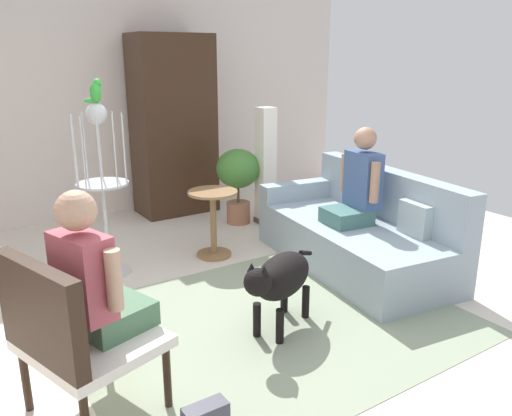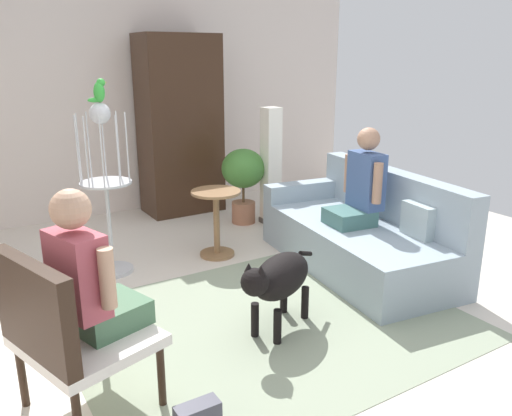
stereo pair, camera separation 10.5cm
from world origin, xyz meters
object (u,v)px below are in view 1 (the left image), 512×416
(armchair, at_px, (68,331))
(column_lamp, at_px, (266,167))
(person_on_couch, at_px, (358,185))
(person_on_armchair, at_px, (92,279))
(round_end_table, at_px, (213,218))
(bird_cage_stand, at_px, (103,185))
(couch, at_px, (357,234))
(armoire_cabinet, at_px, (174,126))
(parrot, at_px, (96,91))
(potted_plant, at_px, (238,175))
(dog, at_px, (280,278))

(armchair, bearing_deg, column_lamp, 39.25)
(person_on_couch, height_order, person_on_armchair, person_on_couch)
(round_end_table, xyz_separation_m, bird_cage_stand, (-0.99, 0.14, 0.43))
(person_on_couch, bearing_deg, bird_cage_stand, 151.32)
(couch, bearing_deg, armoire_cabinet, 104.77)
(parrot, distance_m, potted_plant, 2.09)
(potted_plant, height_order, armoire_cabinet, armoire_cabinet)
(person_on_couch, xyz_separation_m, column_lamp, (0.04, 1.51, -0.11))
(potted_plant, distance_m, column_lamp, 0.33)
(couch, height_order, dog, couch)
(couch, xyz_separation_m, armchair, (-2.77, -0.77, 0.24))
(couch, xyz_separation_m, armoire_cabinet, (-0.66, 2.51, 0.76))
(armchair, distance_m, armoire_cabinet, 3.93)
(dog, bearing_deg, bird_cage_stand, 113.09)
(couch, distance_m, bird_cage_stand, 2.32)
(armchair, height_order, dog, armchair)
(dog, bearing_deg, parrot, 112.79)
(column_lamp, height_order, armoire_cabinet, armoire_cabinet)
(couch, bearing_deg, dog, -156.01)
(person_on_couch, height_order, dog, person_on_couch)
(person_on_armchair, relative_size, armoire_cabinet, 0.38)
(bird_cage_stand, bearing_deg, parrot, 0.00)
(couch, height_order, armoire_cabinet, armoire_cabinet)
(armchair, relative_size, column_lamp, 0.71)
(dog, relative_size, bird_cage_stand, 0.55)
(bird_cage_stand, height_order, armoire_cabinet, armoire_cabinet)
(armchair, bearing_deg, couch, 15.47)
(parrot, distance_m, armoire_cabinet, 2.04)
(round_end_table, xyz_separation_m, armoire_cabinet, (0.35, 1.60, 0.68))
(potted_plant, bearing_deg, bird_cage_stand, -160.53)
(dog, xyz_separation_m, bird_cage_stand, (-0.70, 1.63, 0.42))
(person_on_couch, distance_m, potted_plant, 1.71)
(person_on_armchair, relative_size, dog, 0.98)
(dog, bearing_deg, potted_plant, 65.29)
(person_on_couch, bearing_deg, couch, 20.97)
(armchair, height_order, potted_plant, armchair)
(dog, bearing_deg, person_on_armchair, -173.97)
(bird_cage_stand, distance_m, armoire_cabinet, 1.99)
(couch, xyz_separation_m, column_lamp, (-0.01, 1.49, 0.36))
(round_end_table, xyz_separation_m, column_lamp, (1.00, 0.58, 0.27))
(armoire_cabinet, bearing_deg, couch, -75.23)
(armoire_cabinet, bearing_deg, person_on_armchair, -121.25)
(person_on_armchair, bearing_deg, parrot, 70.52)
(bird_cage_stand, relative_size, armoire_cabinet, 0.71)
(person_on_armchair, distance_m, armoire_cabinet, 3.78)
(bird_cage_stand, bearing_deg, couch, -27.73)
(couch, relative_size, person_on_armchair, 2.59)
(round_end_table, relative_size, dog, 0.78)
(round_end_table, xyz_separation_m, parrot, (-0.98, 0.14, 1.21))
(round_end_table, relative_size, parrot, 3.36)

